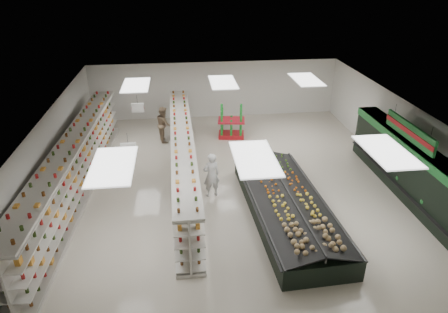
{
  "coord_description": "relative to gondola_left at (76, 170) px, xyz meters",
  "views": [
    {
      "loc": [
        -2.07,
        -14.09,
        8.28
      ],
      "look_at": [
        -0.39,
        0.21,
        1.17
      ],
      "focal_mm": 32.0,
      "sensor_mm": 36.0,
      "label": 1
    }
  ],
  "objects": [
    {
      "name": "ceiling",
      "position": [
        6.17,
        0.01,
        2.18
      ],
      "size": [
        14.0,
        16.0,
        0.02
      ],
      "primitive_type": "cube",
      "color": "white",
      "rests_on": "wall_back"
    },
    {
      "name": "gondola_center",
      "position": [
        4.13,
        0.67,
        -0.08
      ],
      "size": [
        1.0,
        11.82,
        2.05
      ],
      "rotation": [
        0.0,
        0.0,
        0.01
      ],
      "color": "beige",
      "rests_on": "floor"
    },
    {
      "name": "shopper_background",
      "position": [
        3.28,
        4.77,
        -0.12
      ],
      "size": [
        0.7,
        0.96,
        1.8
      ],
      "primitive_type": "imported",
      "rotation": [
        0.0,
        0.0,
        1.77
      ],
      "color": "#A28163",
      "rests_on": "floor"
    },
    {
      "name": "floor",
      "position": [
        6.17,
        0.01,
        -1.02
      ],
      "size": [
        16.0,
        16.0,
        0.0
      ],
      "primitive_type": "plane",
      "color": "beige",
      "rests_on": "ground"
    },
    {
      "name": "soda_endcap",
      "position": [
        6.7,
        4.86,
        -0.18
      ],
      "size": [
        1.47,
        1.1,
        1.72
      ],
      "rotation": [
        0.0,
        0.0,
        -0.15
      ],
      "color": "red",
      "rests_on": "floor"
    },
    {
      "name": "wall_left",
      "position": [
        -0.83,
        0.01,
        0.58
      ],
      "size": [
        0.02,
        16.0,
        3.2
      ],
      "primitive_type": "cube",
      "color": "white",
      "rests_on": "floor"
    },
    {
      "name": "shopper_main",
      "position": [
        5.17,
        -0.78,
        -0.11
      ],
      "size": [
        0.76,
        0.61,
        1.81
      ],
      "primitive_type": "imported",
      "rotation": [
        0.0,
        0.0,
        3.44
      ],
      "color": "white",
      "rests_on": "floor"
    },
    {
      "name": "wall_back",
      "position": [
        6.17,
        8.01,
        0.58
      ],
      "size": [
        14.0,
        0.02,
        3.2
      ],
      "primitive_type": "cube",
      "color": "white",
      "rests_on": "floor"
    },
    {
      "name": "aisle_sign_near",
      "position": [
        2.37,
        -1.99,
        1.74
      ],
      "size": [
        0.52,
        0.06,
        0.75
      ],
      "color": "white",
      "rests_on": "ceiling"
    },
    {
      "name": "wall_right",
      "position": [
        13.17,
        0.01,
        0.58
      ],
      "size": [
        0.02,
        16.0,
        3.2
      ],
      "primitive_type": "cube",
      "color": "white",
      "rests_on": "floor"
    },
    {
      "name": "aisle_sign_far",
      "position": [
        2.37,
        2.01,
        1.74
      ],
      "size": [
        0.52,
        0.06,
        0.75
      ],
      "color": "white",
      "rests_on": "ceiling"
    },
    {
      "name": "hortifruti_banner",
      "position": [
        12.42,
        -1.49,
        1.63
      ],
      "size": [
        0.12,
        3.2,
        0.95
      ],
      "color": "#1E722E",
      "rests_on": "ceiling"
    },
    {
      "name": "produce_wall_case",
      "position": [
        12.7,
        -1.49,
        0.23
      ],
      "size": [
        0.93,
        8.0,
        2.2
      ],
      "color": "black",
      "rests_on": "floor"
    },
    {
      "name": "wall_front",
      "position": [
        6.17,
        -7.99,
        0.58
      ],
      "size": [
        14.0,
        0.02,
        3.2
      ],
      "primitive_type": "cube",
      "color": "white",
      "rests_on": "floor"
    },
    {
      "name": "gondola_left",
      "position": [
        0.0,
        0.0,
        0.0
      ],
      "size": [
        1.54,
        12.8,
        2.21
      ],
      "rotation": [
        0.0,
        0.0,
        -0.05
      ],
      "color": "beige",
      "rests_on": "floor"
    },
    {
      "name": "produce_island",
      "position": [
        7.71,
        -2.49,
        -0.54
      ],
      "size": [
        2.86,
        7.14,
        1.05
      ],
      "rotation": [
        0.0,
        0.0,
        0.04
      ],
      "color": "black",
      "rests_on": "floor"
    }
  ]
}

